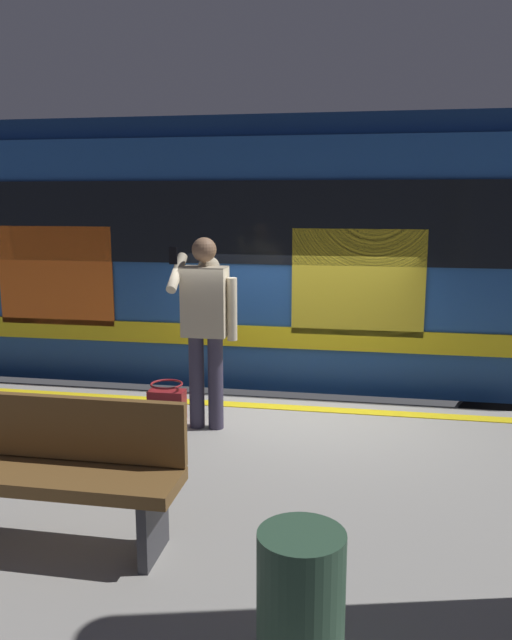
{
  "coord_description": "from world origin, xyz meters",
  "views": [
    {
      "loc": [
        -0.79,
        6.53,
        3.12
      ],
      "look_at": [
        0.34,
        0.3,
        1.91
      ],
      "focal_mm": 36.21,
      "sensor_mm": 36.0,
      "label": 1
    }
  ],
  "objects_px": {
    "bench": "(59,467)",
    "trash_bin": "(301,616)",
    "train_carriage": "(229,248)",
    "handbag": "(167,403)",
    "passenger": "(206,317)"
  },
  "relations": [
    {
      "from": "passenger",
      "to": "trash_bin",
      "type": "relative_size",
      "value": 2.34
    },
    {
      "from": "train_carriage",
      "to": "handbag",
      "type": "relative_size",
      "value": 27.3
    },
    {
      "from": "train_carriage",
      "to": "passenger",
      "type": "xyz_separation_m",
      "value": [
        -0.43,
        2.86,
        -0.4
      ]
    },
    {
      "from": "train_carriage",
      "to": "handbag",
      "type": "xyz_separation_m",
      "value": [
        -0.0,
        2.73,
        -1.28
      ]
    },
    {
      "from": "train_carriage",
      "to": "trash_bin",
      "type": "relative_size",
      "value": 13.24
    },
    {
      "from": "handbag",
      "to": "trash_bin",
      "type": "bearing_deg",
      "value": 116.96
    },
    {
      "from": "passenger",
      "to": "train_carriage",
      "type": "bearing_deg",
      "value": -81.46
    },
    {
      "from": "handbag",
      "to": "trash_bin",
      "type": "distance_m",
      "value": 3.65
    },
    {
      "from": "train_carriage",
      "to": "trash_bin",
      "type": "bearing_deg",
      "value": 105.45
    },
    {
      "from": "train_carriage",
      "to": "bench",
      "type": "bearing_deg",
      "value": 90.66
    },
    {
      "from": "handbag",
      "to": "bench",
      "type": "bearing_deg",
      "value": 91.41
    },
    {
      "from": "handbag",
      "to": "bench",
      "type": "height_order",
      "value": "bench"
    },
    {
      "from": "train_carriage",
      "to": "trash_bin",
      "type": "xyz_separation_m",
      "value": [
        -1.65,
        5.98,
        -1.07
      ]
    },
    {
      "from": "bench",
      "to": "trash_bin",
      "type": "distance_m",
      "value": 1.88
    },
    {
      "from": "passenger",
      "to": "trash_bin",
      "type": "height_order",
      "value": "passenger"
    }
  ]
}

